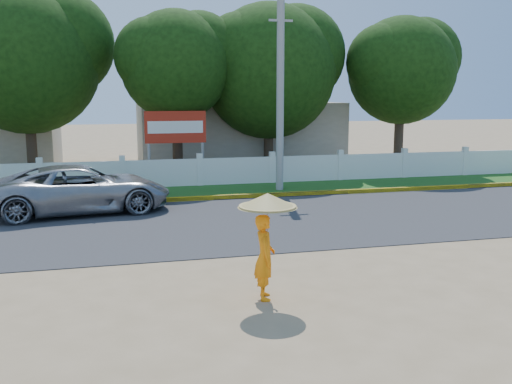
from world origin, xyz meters
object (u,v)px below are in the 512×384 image
monk_with_parasol (266,231)px  billboard (176,131)px  utility_pole (280,97)px  vehicle (82,189)px

monk_with_parasol → billboard: (-0.06, 13.99, 0.88)m
utility_pole → vehicle: (-7.12, -2.47, -2.79)m
monk_with_parasol → billboard: 14.02m
utility_pole → billboard: bearing=141.6°
utility_pole → monk_with_parasol: size_ratio=3.66×
vehicle → monk_with_parasol: monk_with_parasol is taller
vehicle → billboard: bearing=-41.6°
monk_with_parasol → billboard: bearing=90.2°
billboard → monk_with_parasol: bearing=-89.8°
vehicle → monk_with_parasol: size_ratio=2.79×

